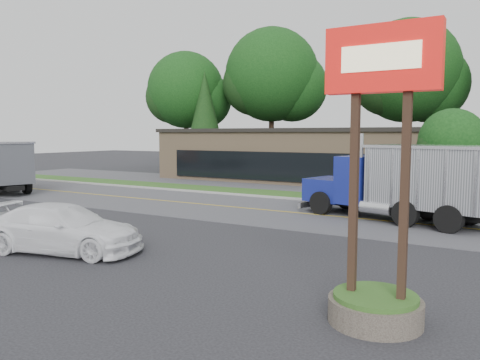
% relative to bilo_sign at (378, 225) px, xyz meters
% --- Properties ---
extents(ground, '(140.00, 140.00, 0.00)m').
position_rel_bilo_sign_xyz_m(ground, '(-10.50, 2.50, -2.02)').
color(ground, '#39393F').
rests_on(ground, ground).
extents(road, '(60.00, 8.00, 0.02)m').
position_rel_bilo_sign_xyz_m(road, '(-10.50, 11.50, -2.02)').
color(road, slate).
rests_on(road, ground).
extents(center_line, '(60.00, 0.12, 0.01)m').
position_rel_bilo_sign_xyz_m(center_line, '(-10.50, 11.50, -2.02)').
color(center_line, gold).
rests_on(center_line, ground).
extents(curb, '(60.00, 0.30, 0.12)m').
position_rel_bilo_sign_xyz_m(curb, '(-10.50, 15.70, -2.02)').
color(curb, '#9E9E99').
rests_on(curb, ground).
extents(grass_verge, '(60.00, 3.40, 0.03)m').
position_rel_bilo_sign_xyz_m(grass_verge, '(-10.50, 17.50, -2.02)').
color(grass_verge, '#21501B').
rests_on(grass_verge, ground).
extents(far_parking, '(60.00, 7.00, 0.02)m').
position_rel_bilo_sign_xyz_m(far_parking, '(-10.50, 22.50, -2.02)').
color(far_parking, slate).
rests_on(far_parking, ground).
extents(strip_mall, '(32.00, 12.00, 4.00)m').
position_rel_bilo_sign_xyz_m(strip_mall, '(-8.50, 28.50, -0.02)').
color(strip_mall, tan).
rests_on(strip_mall, ground).
extents(bilo_sign, '(2.20, 1.90, 5.95)m').
position_rel_bilo_sign_xyz_m(bilo_sign, '(0.00, 0.00, 0.00)').
color(bilo_sign, '#6B6054').
rests_on(bilo_sign, ground).
extents(tree_far_a, '(9.29, 8.74, 13.25)m').
position_rel_bilo_sign_xyz_m(tree_far_a, '(-30.36, 34.61, 6.43)').
color(tree_far_a, '#382619').
rests_on(tree_far_a, ground).
extents(tree_far_b, '(10.66, 10.03, 15.20)m').
position_rel_bilo_sign_xyz_m(tree_far_b, '(-20.34, 36.63, 7.68)').
color(tree_far_b, '#382619').
rests_on(tree_far_b, ground).
extents(tree_far_c, '(10.11, 9.52, 14.43)m').
position_rel_bilo_sign_xyz_m(tree_far_c, '(-6.35, 36.62, 7.18)').
color(tree_far_c, '#382619').
rests_on(tree_far_c, ground).
extents(evergreen_left, '(4.67, 4.67, 10.62)m').
position_rel_bilo_sign_xyz_m(evergreen_left, '(-26.50, 32.50, 3.81)').
color(evergreen_left, '#382619').
rests_on(evergreen_left, ground).
extents(tree_verge, '(3.64, 3.43, 5.19)m').
position_rel_bilo_sign_xyz_m(tree_verge, '(-0.44, 17.54, 1.27)').
color(tree_verge, '#382619').
rests_on(tree_verge, ground).
extents(dump_truck_blue, '(8.75, 4.57, 3.36)m').
position_rel_bilo_sign_xyz_m(dump_truck_blue, '(-1.75, 11.84, -0.22)').
color(dump_truck_blue, black).
rests_on(dump_truck_blue, ground).
extents(rally_car, '(5.72, 3.45, 1.55)m').
position_rel_bilo_sign_xyz_m(rally_car, '(-10.30, 0.70, -1.25)').
color(rally_car, white).
rests_on(rally_car, ground).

